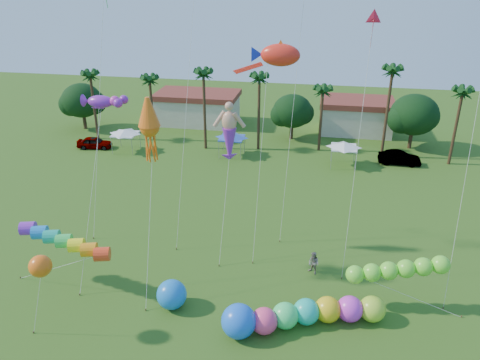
% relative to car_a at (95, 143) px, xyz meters
% --- Properties ---
extents(tree_line, '(69.46, 8.91, 11.00)m').
position_rel_car_a_xyz_m(tree_line, '(28.22, 7.70, 3.50)').
color(tree_line, '#3A2819').
rests_on(tree_line, ground).
extents(buildings_row, '(35.00, 7.00, 4.00)m').
position_rel_car_a_xyz_m(buildings_row, '(21.56, 13.70, 1.22)').
color(buildings_row, beige).
rests_on(buildings_row, ground).
extents(tent_row, '(31.00, 4.00, 0.60)m').
position_rel_car_a_xyz_m(tent_row, '(18.65, 0.03, 1.97)').
color(tent_row, white).
rests_on(tent_row, ground).
extents(car_a, '(4.79, 2.43, 1.56)m').
position_rel_car_a_xyz_m(car_a, '(0.00, 0.00, 0.00)').
color(car_a, '#4C4C54').
rests_on(car_a, ground).
extents(car_b, '(5.08, 1.86, 1.66)m').
position_rel_car_a_xyz_m(car_b, '(39.53, 1.42, 0.05)').
color(car_b, '#4C4C54').
rests_on(car_b, ground).
extents(spectator_b, '(1.17, 1.13, 1.89)m').
position_rel_car_a_xyz_m(spectator_b, '(30.00, -23.37, 0.16)').
color(spectator_b, '#A18C86').
rests_on(spectator_b, ground).
extents(caterpillar_inflatable, '(11.08, 5.49, 2.31)m').
position_rel_car_a_xyz_m(caterpillar_inflatable, '(29.21, -29.64, 0.19)').
color(caterpillar_inflatable, '#FF437F').
rests_on(caterpillar_inflatable, ground).
extents(blue_ball, '(2.14, 2.14, 2.14)m').
position_rel_car_a_xyz_m(blue_ball, '(20.28, -29.25, 0.29)').
color(blue_ball, blue).
rests_on(blue_ball, ground).
extents(rainbow_tube, '(9.57, 1.62, 4.11)m').
position_rel_car_a_xyz_m(rainbow_tube, '(13.28, -28.86, 2.80)').
color(rainbow_tube, '#F83E1B').
rests_on(rainbow_tube, ground).
extents(green_worm, '(10.99, 1.54, 3.46)m').
position_rel_car_a_xyz_m(green_worm, '(32.87, -26.84, 1.92)').
color(green_worm, '#6EEA34').
rests_on(green_worm, ground).
extents(orange_ball_kite, '(2.07, 1.47, 5.97)m').
position_rel_car_a_xyz_m(orange_ball_kite, '(13.32, -33.14, 4.47)').
color(orange_ball_kite, orange).
rests_on(orange_ball_kite, ground).
extents(merman_kite, '(2.31, 4.69, 12.28)m').
position_rel_car_a_xyz_m(merman_kite, '(22.66, -20.13, 9.20)').
color(merman_kite, tan).
rests_on(merman_kite, ground).
extents(fish_kite, '(4.64, 5.16, 17.07)m').
position_rel_car_a_xyz_m(fish_kite, '(26.36, -18.77, 15.34)').
color(fish_kite, red).
rests_on(fish_kite, ground).
extents(squid_kite, '(2.02, 5.86, 14.23)m').
position_rel_car_a_xyz_m(squid_kite, '(18.05, -25.20, 11.22)').
color(squid_kite, orange).
rests_on(squid_kite, ground).
extents(lobster_kite, '(3.71, 6.17, 14.12)m').
position_rel_car_a_xyz_m(lobster_kite, '(14.28, -24.55, 12.68)').
color(lobster_kite, purple).
rests_on(lobster_kite, ground).
extents(delta_kite_red, '(1.21, 3.55, 19.63)m').
position_rel_car_a_xyz_m(delta_kite_red, '(32.73, -20.45, 17.91)').
color(delta_kite_red, red).
rests_on(delta_kite_red, ground).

